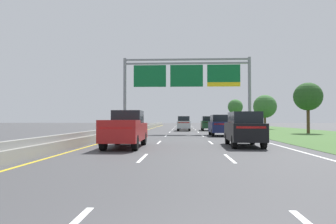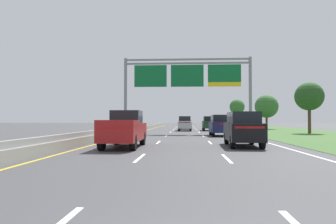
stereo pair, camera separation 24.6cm
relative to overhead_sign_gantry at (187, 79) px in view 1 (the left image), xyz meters
name	(u,v)px [view 1 (the left image)]	position (x,y,z in m)	size (l,w,h in m)	color
ground_plane	(184,133)	(-0.30, 1.43, -6.39)	(220.00, 220.00, 0.00)	#3D3D3F
lane_striping	(184,133)	(-0.30, 0.97, -6.38)	(11.96, 106.00, 0.01)	white
grass_verge_right	(301,133)	(13.65, 1.43, -6.38)	(14.00, 110.00, 0.02)	#3D602D
median_barrier_concrete	(130,130)	(-6.90, 1.43, -6.03)	(0.60, 110.00, 0.85)	gray
overhead_sign_gantry	(187,79)	(0.00, 0.00, 0.00)	(15.06, 0.42, 8.97)	gray
pickup_truck_red	(126,129)	(-3.82, -18.16, -5.31)	(2.03, 5.41, 2.20)	maroon
car_navy_right_lane_suv	(220,125)	(3.26, -4.94, -5.29)	(1.90, 4.70, 2.11)	#161E47
car_silver_centre_lane_suv	(184,123)	(-0.31, 8.82, -5.29)	(1.94, 4.72, 2.11)	#B2B5BA
car_darkgreen_right_lane_suv	(208,123)	(3.26, 9.64, -5.29)	(1.96, 4.72, 2.11)	#193D23
car_black_right_lane_suv	(244,128)	(3.32, -17.09, -5.29)	(2.02, 4.75, 2.11)	black
car_gold_centre_lane_sedan	(185,124)	(-0.14, 16.29, -5.57)	(1.90, 4.43, 1.57)	#A38438
roadside_tree_mid	(308,97)	(14.39, 0.99, -2.05)	(3.32, 3.32, 6.03)	#4C3823
roadside_tree_far	(265,106)	(13.64, 17.40, -2.50)	(3.95, 3.95, 5.87)	#4C3823
roadside_tree_distant	(235,107)	(11.40, 34.08, -1.89)	(3.37, 3.37, 6.21)	#4C3823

